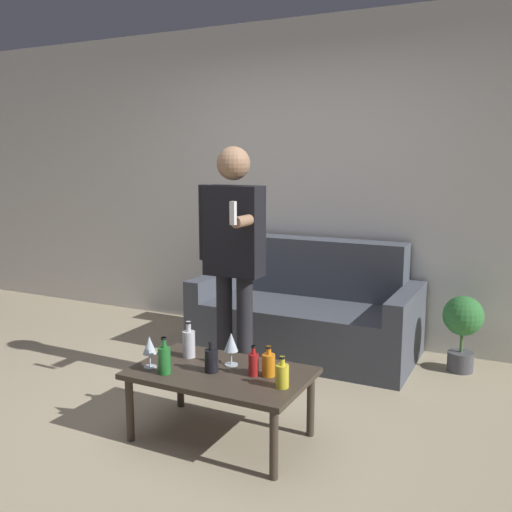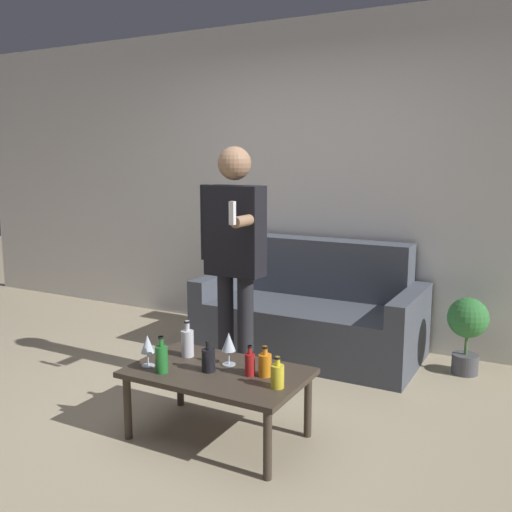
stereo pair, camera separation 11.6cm
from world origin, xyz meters
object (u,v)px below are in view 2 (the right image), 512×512
at_px(coffee_table, 218,378).
at_px(bottle_orange, 265,364).
at_px(couch, 312,314).
at_px(person_standing_front, 234,248).

relative_size(coffee_table, bottle_orange, 5.85).
distance_m(couch, person_standing_front, 1.16).
bearing_deg(person_standing_front, bottle_orange, -48.01).
distance_m(bottle_orange, person_standing_front, 0.96).
bearing_deg(coffee_table, bottle_orange, 10.46).
distance_m(couch, bottle_orange, 1.59).
bearing_deg(bottle_orange, couch, 103.66).
xyz_separation_m(couch, bottle_orange, (0.37, -1.54, 0.15)).
height_order(couch, coffee_table, couch).
bearing_deg(bottle_orange, coffee_table, -169.54).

